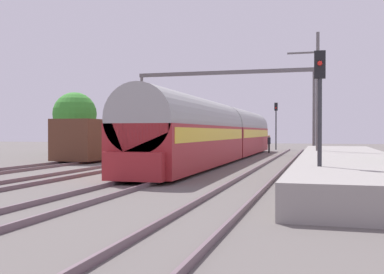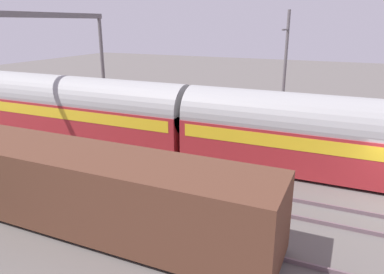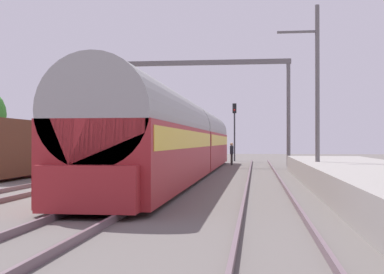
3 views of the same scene
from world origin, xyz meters
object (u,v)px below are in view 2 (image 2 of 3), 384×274
at_px(passenger_train, 189,121).
at_px(person_crossing, 53,109).
at_px(catenary_gantry, 12,45).
at_px(freight_car, 100,191).

bearing_deg(passenger_train, person_crossing, 80.43).
xyz_separation_m(passenger_train, catenary_gantry, (-2.12, 10.50, 3.97)).
distance_m(person_crossing, catenary_gantry, 6.62).
bearing_deg(catenary_gantry, passenger_train, -78.59).
relative_size(passenger_train, freight_car, 2.53).
distance_m(passenger_train, catenary_gantry, 11.43).
relative_size(freight_car, catenary_gantry, 0.76).
xyz_separation_m(freight_car, catenary_gantry, (6.36, 10.88, 4.47)).
xyz_separation_m(freight_car, person_crossing, (10.51, 12.45, -0.44)).
height_order(freight_car, person_crossing, freight_car).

